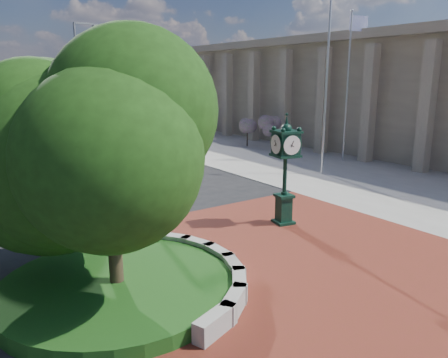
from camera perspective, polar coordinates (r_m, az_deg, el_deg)
ground at (r=14.54m, az=5.20°, el=-9.46°), size 200.00×200.00×0.00m
plaza at (r=13.85m, az=7.90°, el=-10.65°), size 12.00×12.00×0.04m
sidewalk at (r=32.40m, az=15.64°, el=2.88°), size 20.00×50.00×0.04m
planter_wall at (r=12.99m, az=-4.15°, el=-11.02°), size 2.96×6.77×0.54m
grass_bed at (r=12.14m, az=-13.75°, el=-13.60°), size 6.10×6.10×0.40m
civic_building at (r=39.22m, az=21.01°, el=10.58°), size 17.35×44.00×8.60m
tree_planter at (r=11.02m, az=-14.76°, el=3.00°), size 5.20×5.20×6.33m
tree_street at (r=28.70m, az=-25.52°, el=7.29°), size 4.40×4.40×5.45m
post_clock at (r=16.61m, az=7.99°, el=1.75°), size 1.01×1.01×4.22m
parked_car at (r=48.86m, az=-22.56°, el=6.65°), size 1.96×4.68×1.59m
flagpole_a at (r=25.62m, az=13.31°, el=13.33°), size 1.75×0.33×11.27m
flagpole_b at (r=30.18m, az=15.81°, el=11.60°), size 1.50×0.29×9.69m
street_lamp_near at (r=37.61m, az=-18.23°, el=12.78°), size 2.17×0.45×9.70m
shrub_near at (r=33.95m, az=6.31°, el=6.44°), size 1.20×1.20×2.20m
shrub_mid at (r=35.54m, az=3.07°, el=6.80°), size 1.20×1.20×2.20m
shrub_far at (r=41.51m, az=-2.18°, el=7.75°), size 1.20×1.20×2.20m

